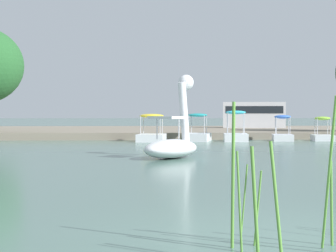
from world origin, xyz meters
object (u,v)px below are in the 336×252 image
(pedal_boat_teal, at_px, (198,133))
(pedal_boat_blue, at_px, (283,133))
(swan_boat, at_px, (173,141))
(pedal_boat_lime, at_px, (323,133))
(pedal_boat_yellow, at_px, (152,133))
(parked_van, at_px, (254,114))
(pedal_boat_cyan, at_px, (236,133))

(pedal_boat_teal, height_order, pedal_boat_blue, pedal_boat_teal)
(swan_boat, distance_m, pedal_boat_teal, 12.01)
(pedal_boat_lime, bearing_deg, swan_boat, -127.96)
(pedal_boat_yellow, relative_size, pedal_boat_lime, 1.17)
(pedal_boat_yellow, height_order, pedal_boat_blue, pedal_boat_yellow)
(pedal_boat_teal, distance_m, pedal_boat_blue, 4.57)
(pedal_boat_yellow, bearing_deg, pedal_boat_teal, 11.96)
(pedal_boat_teal, bearing_deg, swan_boat, -101.12)
(pedal_boat_yellow, bearing_deg, pedal_boat_blue, 2.70)
(swan_boat, bearing_deg, pedal_boat_yellow, 90.86)
(swan_boat, height_order, pedal_boat_teal, swan_boat)
(pedal_boat_blue, height_order, parked_van, parked_van)
(pedal_boat_cyan, distance_m, parked_van, 14.57)
(pedal_boat_blue, bearing_deg, pedal_boat_cyan, -175.56)
(swan_boat, bearing_deg, pedal_boat_lime, 52.04)
(pedal_boat_blue, xyz_separation_m, pedal_boat_lime, (2.22, 0.08, -0.00))
(pedal_boat_teal, distance_m, pedal_boat_cyan, 2.02)
(pedal_boat_lime, distance_m, parked_van, 13.70)
(pedal_boat_lime, bearing_deg, pedal_boat_yellow, -177.46)
(pedal_boat_cyan, xyz_separation_m, parked_van, (4.17, 13.92, 1.03))
(pedal_boat_yellow, distance_m, pedal_boat_cyan, 4.46)
(pedal_boat_teal, bearing_deg, pedal_boat_lime, -0.97)
(pedal_boat_yellow, distance_m, pedal_boat_blue, 7.05)
(pedal_boat_yellow, distance_m, parked_van, 16.52)
(pedal_boat_blue, bearing_deg, pedal_boat_teal, 177.57)
(pedal_boat_teal, bearing_deg, pedal_boat_yellow, -168.04)
(pedal_boat_yellow, bearing_deg, pedal_boat_cyan, 1.70)
(swan_boat, bearing_deg, pedal_boat_cyan, 69.35)
(swan_boat, xyz_separation_m, pedal_boat_blue, (6.88, 11.59, -0.16))
(swan_boat, distance_m, parked_van, 26.70)
(swan_boat, distance_m, pedal_boat_blue, 13.47)
(pedal_boat_yellow, distance_m, pedal_boat_lime, 9.28)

